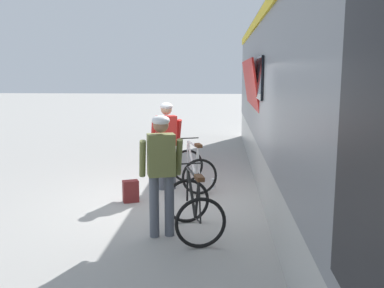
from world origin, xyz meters
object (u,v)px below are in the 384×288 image
(train_car, at_px, (348,94))
(cyclist_far_in_red, at_px, (167,138))
(water_bottle_near_the_bikes, at_px, (213,183))
(bicycle_near_black, at_px, (193,208))
(cyclist_near_in_olive, at_px, (161,165))
(bicycle_far_white, at_px, (193,169))
(backpack_on_platform, at_px, (131,191))

(train_car, bearing_deg, cyclist_far_in_red, 169.37)
(water_bottle_near_the_bikes, bearing_deg, bicycle_near_black, -95.31)
(cyclist_near_in_olive, distance_m, bicycle_far_white, 2.76)
(bicycle_far_white, bearing_deg, cyclist_far_in_red, -165.68)
(bicycle_near_black, relative_size, water_bottle_near_the_bikes, 6.00)
(bicycle_near_black, distance_m, backpack_on_platform, 1.99)
(train_car, bearing_deg, water_bottle_near_the_bikes, 162.59)
(cyclist_near_in_olive, distance_m, cyclist_far_in_red, 2.54)
(train_car, distance_m, cyclist_far_in_red, 3.50)
(cyclist_near_in_olive, height_order, backpack_on_platform, cyclist_near_in_olive)
(train_car, xyz_separation_m, bicycle_near_black, (-2.63, -1.82, -1.56))
(train_car, distance_m, bicycle_near_black, 3.56)
(cyclist_far_in_red, height_order, backpack_on_platform, cyclist_far_in_red)
(cyclist_far_in_red, height_order, bicycle_near_black, cyclist_far_in_red)
(bicycle_far_white, relative_size, water_bottle_near_the_bikes, 6.11)
(train_car, xyz_separation_m, water_bottle_near_the_bikes, (-2.39, 0.75, -1.86))
(cyclist_near_in_olive, bearing_deg, backpack_on_platform, 116.42)
(cyclist_near_in_olive, height_order, cyclist_far_in_red, same)
(cyclist_near_in_olive, bearing_deg, bicycle_far_white, 84.07)
(train_car, bearing_deg, cyclist_near_in_olive, -148.25)
(cyclist_near_in_olive, relative_size, bicycle_far_white, 1.42)
(train_car, xyz_separation_m, bicycle_far_white, (-2.80, 0.76, -1.56))
(cyclist_far_in_red, relative_size, bicycle_near_black, 1.45)
(train_car, distance_m, water_bottle_near_the_bikes, 3.12)
(backpack_on_platform, xyz_separation_m, water_bottle_near_the_bikes, (1.49, 1.04, -0.10))
(train_car, distance_m, bicycle_far_white, 3.30)
(cyclist_far_in_red, distance_m, bicycle_far_white, 0.85)
(backpack_on_platform, relative_size, water_bottle_near_the_bikes, 1.98)
(train_car, relative_size, backpack_on_platform, 40.82)
(cyclist_far_in_red, xyz_separation_m, backpack_on_platform, (-0.55, -0.92, -0.85))
(bicycle_far_white, distance_m, backpack_on_platform, 1.52)
(bicycle_near_black, bearing_deg, water_bottle_near_the_bikes, 84.69)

